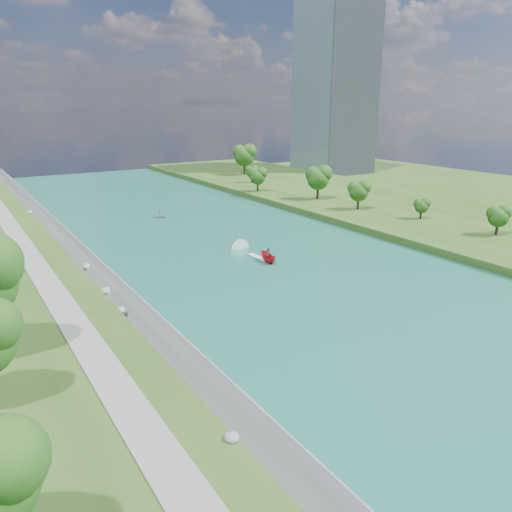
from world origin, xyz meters
TOP-DOWN VIEW (x-y plane):
  - ground at (0.00, 0.00)m, footprint 260.00×260.00m
  - river_water at (0.00, 20.00)m, footprint 55.00×240.00m
  - berm_east at (49.50, 20.00)m, footprint 44.00×240.00m
  - riprap_bank at (-25.84, 19.11)m, footprint 4.94×236.00m
  - riverside_path at (-32.50, 20.00)m, footprint 3.00×200.00m
  - office_tower at (82.50, 95.00)m, footprint 22.00×22.00m
  - trees_east at (41.18, 47.49)m, footprint 19.81×140.62m
  - motorboat at (1.35, 16.46)m, footprint 3.60×19.00m
  - raft at (-1.29, 55.33)m, footprint 3.36×3.41m

SIDE VIEW (x-z plane):
  - ground at x=0.00m, z-range 0.00..0.00m
  - river_water at x=0.00m, z-range 0.00..0.10m
  - raft at x=-1.29m, z-range -0.33..1.23m
  - berm_east at x=49.50m, z-range 0.00..1.50m
  - motorboat at x=1.35m, z-range -0.23..1.87m
  - riprap_bank at x=-25.84m, z-range -0.36..3.96m
  - riverside_path at x=-32.50m, z-range 3.50..3.60m
  - trees_east at x=41.18m, z-range 0.16..12.11m
  - office_tower at x=82.50m, z-range 0.00..60.00m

